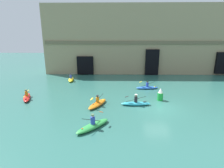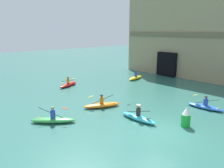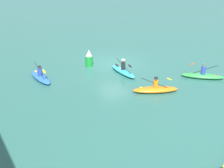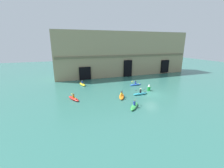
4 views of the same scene
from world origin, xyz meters
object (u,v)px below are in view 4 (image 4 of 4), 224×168
kayak_orange (122,96)px  kayak_red (74,98)px  kayak_cyan (140,93)px  kayak_green (134,106)px  marker_buoy (149,88)px  kayak_yellow (82,84)px  kayak_blue (136,84)px

kayak_orange → kayak_red: bearing=102.7°
kayak_red → kayak_cyan: (11.83, -1.59, 0.00)m
kayak_green → marker_buoy: 8.95m
kayak_yellow → marker_buoy: 14.58m
kayak_red → kayak_blue: kayak_red is taller
kayak_orange → marker_buoy: size_ratio=2.28×
kayak_red → kayak_orange: size_ratio=0.99×
kayak_yellow → kayak_orange: (5.22, -10.19, -0.02)m
kayak_red → marker_buoy: size_ratio=2.27×
kayak_green → kayak_red: kayak_green is taller
kayak_red → kayak_orange: bearing=54.5°
kayak_orange → kayak_green: bearing=-153.7°
kayak_green → kayak_cyan: (3.72, 4.62, 0.01)m
kayak_yellow → kayak_red: bearing=151.6°
kayak_blue → kayak_red: bearing=-167.9°
kayak_green → kayak_orange: kayak_green is taller
kayak_orange → kayak_blue: size_ratio=1.05×
kayak_orange → kayak_blue: (5.96, 5.98, -0.01)m
kayak_red → kayak_yellow: bearing=138.5°
marker_buoy → kayak_blue: bearing=98.6°
kayak_orange → marker_buoy: 6.83m
kayak_cyan → kayak_orange: bearing=-179.6°
kayak_orange → kayak_blue: bearing=-19.9°
kayak_cyan → kayak_red: bearing=170.3°
kayak_green → kayak_orange: size_ratio=0.90×
kayak_red → kayak_cyan: size_ratio=1.05×
kayak_cyan → marker_buoy: marker_buoy is taller
kayak_green → kayak_cyan: size_ratio=0.95×
kayak_red → kayak_green: bearing=29.4°
kayak_green → kayak_orange: (-0.10, 4.46, -0.01)m
kayak_green → kayak_blue: bearing=-167.6°
marker_buoy → kayak_yellow: bearing=144.3°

